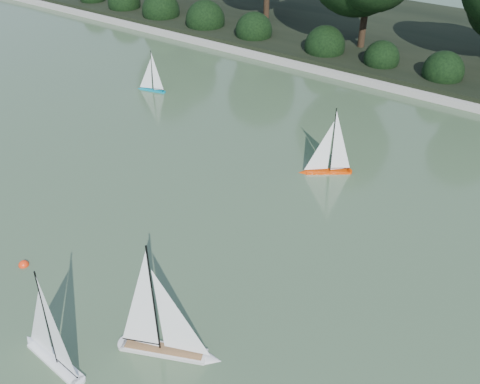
# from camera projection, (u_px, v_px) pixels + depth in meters

# --- Properties ---
(ground) EXTENTS (80.00, 80.00, 0.00)m
(ground) POSITION_uv_depth(u_px,v_px,m) (228.00, 316.00, 7.59)
(ground) COLOR #2F4529
(ground) RESTS_ON ground
(pond_coping) EXTENTS (40.00, 0.35, 0.18)m
(pond_coping) POSITION_uv_depth(u_px,v_px,m) (437.00, 97.00, 13.63)
(pond_coping) COLOR gray
(pond_coping) RESTS_ON ground
(far_bank) EXTENTS (40.00, 8.00, 0.30)m
(far_bank) POSITION_uv_depth(u_px,v_px,m) (480.00, 51.00, 16.31)
(far_bank) COLOR black
(far_bank) RESTS_ON ground
(shrub_hedge) EXTENTS (29.10, 1.10, 1.10)m
(shrub_hedge) POSITION_uv_depth(u_px,v_px,m) (451.00, 73.00, 14.04)
(shrub_hedge) COLOR black
(shrub_hedge) RESTS_ON ground
(sailboat_white_a) EXTENTS (1.24, 0.29, 1.68)m
(sailboat_white_a) POSITION_uv_depth(u_px,v_px,m) (47.00, 345.00, 6.83)
(sailboat_white_a) COLOR white
(sailboat_white_a) RESTS_ON ground
(sailboat_white_b) EXTENTS (1.38, 0.75, 1.95)m
(sailboat_white_b) POSITION_uv_depth(u_px,v_px,m) (170.00, 337.00, 6.88)
(sailboat_white_b) COLOR beige
(sailboat_white_b) RESTS_ON ground
(sailboat_orange) EXTENTS (0.96, 0.76, 1.49)m
(sailboat_orange) POSITION_uv_depth(u_px,v_px,m) (325.00, 162.00, 10.66)
(sailboat_orange) COLOR #DA3602
(sailboat_orange) RESTS_ON ground
(sailboat_teal) EXTENTS (0.85, 0.33, 1.16)m
(sailboat_teal) POSITION_uv_depth(u_px,v_px,m) (150.00, 84.00, 14.12)
(sailboat_teal) COLOR #05788D
(sailboat_teal) RESTS_ON ground
(race_buoy) EXTENTS (0.16, 0.16, 0.16)m
(race_buoy) POSITION_uv_depth(u_px,v_px,m) (24.00, 265.00, 8.48)
(race_buoy) COLOR #F4300C
(race_buoy) RESTS_ON ground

